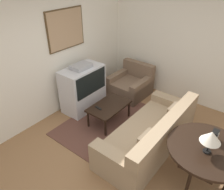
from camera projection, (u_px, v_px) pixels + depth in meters
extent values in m
plane|color=#8E6642|center=(123.00, 157.00, 4.02)|extent=(12.00, 12.00, 0.00)
cube|color=silver|center=(40.00, 61.00, 4.44)|extent=(12.00, 0.06, 2.70)
cube|color=#4C381E|center=(66.00, 29.00, 4.65)|extent=(0.98, 0.03, 0.84)
cube|color=tan|center=(66.00, 29.00, 4.64)|extent=(0.93, 0.01, 0.79)
cube|color=silver|center=(190.00, 48.00, 5.09)|extent=(0.06, 12.00, 2.70)
cube|color=brown|center=(110.00, 123.00, 4.86)|extent=(2.25, 1.65, 0.01)
cube|color=silver|center=(84.00, 99.00, 5.28)|extent=(1.01, 0.57, 0.47)
cube|color=silver|center=(82.00, 80.00, 5.01)|extent=(1.01, 0.57, 0.58)
cube|color=black|center=(92.00, 83.00, 4.86)|extent=(0.91, 0.01, 0.51)
cube|color=#9E9EA3|center=(81.00, 66.00, 4.84)|extent=(0.46, 0.31, 0.09)
cube|color=#9E8466|center=(148.00, 137.00, 4.17)|extent=(2.27, 0.96, 0.41)
cube|color=#9E8466|center=(168.00, 128.00, 3.77)|extent=(2.26, 0.24, 0.39)
cube|color=#9E8466|center=(171.00, 110.00, 4.80)|extent=(0.25, 0.94, 0.57)
cube|color=#9E8466|center=(115.00, 167.00, 3.46)|extent=(0.25, 0.94, 0.57)
cube|color=#715F49|center=(173.00, 113.00, 4.20)|extent=(0.36, 0.12, 0.34)
cube|color=#715F49|center=(146.00, 142.00, 3.52)|extent=(0.36, 0.12, 0.34)
cube|color=brown|center=(130.00, 88.00, 5.84)|extent=(0.97, 0.93, 0.40)
cube|color=brown|center=(139.00, 69.00, 5.89)|extent=(0.20, 0.92, 0.40)
cube|color=brown|center=(119.00, 81.00, 6.01)|extent=(0.96, 0.18, 0.54)
cube|color=brown|center=(142.00, 90.00, 5.60)|extent=(0.96, 0.18, 0.54)
cube|color=black|center=(109.00, 106.00, 4.70)|extent=(0.94, 0.58, 0.04)
cylinder|color=black|center=(105.00, 128.00, 4.41)|extent=(0.04, 0.04, 0.40)
cylinder|color=black|center=(129.00, 109.00, 4.97)|extent=(0.04, 0.04, 0.40)
cylinder|color=black|center=(88.00, 119.00, 4.66)|extent=(0.04, 0.04, 0.40)
cylinder|color=black|center=(112.00, 102.00, 5.22)|extent=(0.04, 0.04, 0.40)
cylinder|color=black|center=(208.00, 149.00, 3.20)|extent=(1.18, 1.18, 0.04)
cube|color=black|center=(207.00, 152.00, 3.23)|extent=(1.00, 0.47, 0.08)
cylinder|color=black|center=(188.00, 182.00, 3.15)|extent=(0.05, 0.05, 0.70)
cylinder|color=black|center=(207.00, 149.00, 3.70)|extent=(0.05, 0.05, 0.70)
cylinder|color=black|center=(207.00, 151.00, 3.11)|extent=(0.11, 0.11, 0.02)
cylinder|color=black|center=(209.00, 142.00, 3.03)|extent=(0.02, 0.02, 0.31)
cone|color=silver|center=(211.00, 137.00, 2.97)|extent=(0.29, 0.29, 0.17)
cube|color=black|center=(214.00, 136.00, 3.29)|extent=(0.15, 0.09, 0.17)
cylinder|color=white|center=(218.00, 135.00, 3.24)|extent=(0.09, 0.01, 0.09)
cube|color=black|center=(98.00, 108.00, 4.59)|extent=(0.07, 0.16, 0.02)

